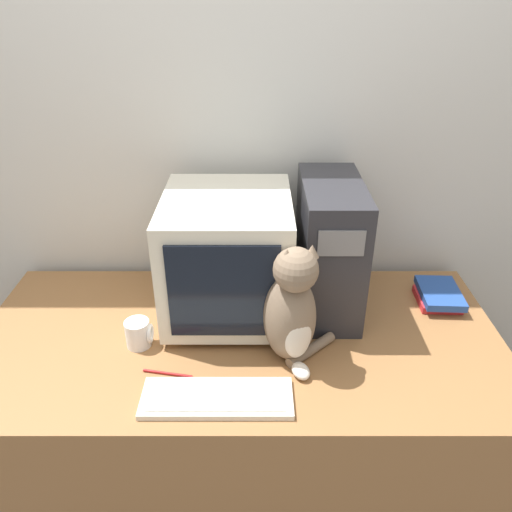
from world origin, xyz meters
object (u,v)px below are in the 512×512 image
computer_tower (328,247)px  pen (167,374)px  crt_monitor (227,256)px  book_stack (438,296)px  cat (291,310)px  keyboard (216,398)px  mug (138,334)px

computer_tower → pen: 0.70m
crt_monitor → pen: crt_monitor is taller
computer_tower → book_stack: size_ratio=2.20×
cat → pen: (-0.38, -0.08, -0.18)m
computer_tower → cat: 0.35m
crt_monitor → book_stack: bearing=3.5°
keyboard → book_stack: (0.80, 0.50, 0.02)m
crt_monitor → computer_tower: 0.36m
cat → book_stack: (0.58, 0.31, -0.16)m
computer_tower → book_stack: bearing=0.6°
keyboard → pen: (-0.16, 0.11, -0.01)m
crt_monitor → book_stack: (0.78, 0.05, -0.20)m
crt_monitor → cat: 0.34m
book_stack → mug: 1.10m
computer_tower → pen: (-0.53, -0.39, -0.23)m
computer_tower → book_stack: (0.43, 0.00, -0.21)m
computer_tower → crt_monitor: bearing=-173.2°
computer_tower → keyboard: (-0.37, -0.49, -0.23)m
crt_monitor → cat: crt_monitor is taller
computer_tower → cat: size_ratio=1.15×
computer_tower → book_stack: computer_tower is taller
keyboard → book_stack: bearing=32.1°
cat → book_stack: 0.67m
pen → mug: mug is taller
book_stack → crt_monitor: bearing=-176.5°
mug → keyboard: bearing=-42.5°
keyboard → book_stack: 0.94m
computer_tower → mug: 0.71m
crt_monitor → mug: (-0.29, -0.20, -0.18)m
computer_tower → keyboard: computer_tower is taller
cat → mug: bearing=153.3°
crt_monitor → book_stack: size_ratio=2.23×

